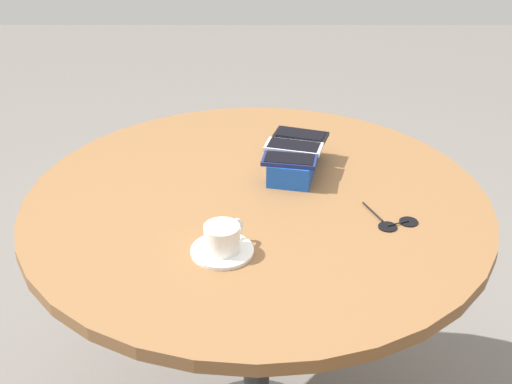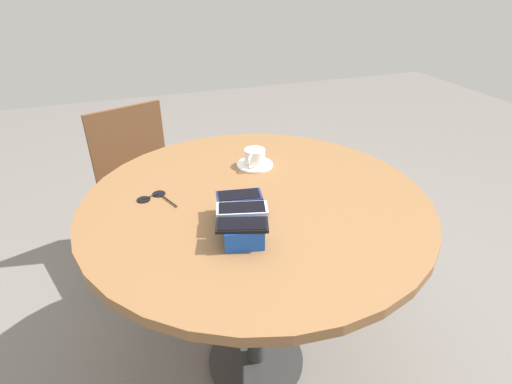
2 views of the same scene
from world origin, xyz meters
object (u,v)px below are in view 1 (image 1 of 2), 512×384
object	(u,v)px
phone_box	(294,160)
phone_black	(300,135)
sunglasses	(395,223)
round_table	(256,235)
phone_white	(293,147)
coffee_cup	(222,237)
phone_navy	(289,160)
saucer	(222,251)

from	to	relation	value
phone_box	phone_black	bearing A→B (deg)	165.11
sunglasses	round_table	bearing A→B (deg)	-108.93
phone_white	coffee_cup	bearing A→B (deg)	-23.96
coffee_cup	round_table	bearing A→B (deg)	162.14
phone_box	sunglasses	distance (m)	0.33
coffee_cup	sunglasses	bearing A→B (deg)	106.31
coffee_cup	phone_black	bearing A→B (deg)	157.12
phone_box	phone_black	xyz separation A→B (m)	(-0.07, 0.02, 0.03)
round_table	phone_navy	size ratio (longest dim) A/B	7.88
phone_box	sunglasses	bearing A→B (deg)	39.98
phone_white	saucer	bearing A→B (deg)	-24.06
phone_navy	sunglasses	size ratio (longest dim) A/B	1.14
phone_box	phone_navy	distance (m)	0.08
round_table	saucer	world-z (taller)	saucer
phone_black	phone_navy	bearing A→B (deg)	-14.10
round_table	saucer	distance (m)	0.25
phone_white	coffee_cup	world-z (taller)	phone_white
phone_navy	coffee_cup	bearing A→B (deg)	-26.73
round_table	saucer	size ratio (longest dim) A/B	8.30
phone_navy	sunglasses	bearing A→B (deg)	51.16
phone_box	phone_navy	size ratio (longest dim) A/B	1.66
round_table	sunglasses	distance (m)	0.34
phone_white	coffee_cup	size ratio (longest dim) A/B	1.67
phone_white	saucer	distance (m)	0.40
round_table	phone_white	size ratio (longest dim) A/B	7.23
phone_navy	coffee_cup	world-z (taller)	phone_navy
phone_navy	phone_box	bearing A→B (deg)	166.73
phone_box	phone_black	world-z (taller)	phone_black
saucer	coffee_cup	bearing A→B (deg)	140.48
round_table	saucer	xyz separation A→B (m)	(0.22, -0.07, 0.10)
round_table	phone_box	distance (m)	0.22
phone_white	sunglasses	distance (m)	0.34
phone_navy	saucer	xyz separation A→B (m)	(0.30, -0.15, -0.06)
phone_white	saucer	xyz separation A→B (m)	(0.36, -0.16, -0.06)
phone_white	phone_navy	size ratio (longest dim) A/B	1.09
phone_navy	coffee_cup	xyz separation A→B (m)	(0.29, -0.15, -0.03)
saucer	coffee_cup	xyz separation A→B (m)	(-0.00, 0.00, 0.03)
phone_navy	saucer	world-z (taller)	phone_navy
phone_black	phone_white	xyz separation A→B (m)	(0.07, -0.02, 0.00)
round_table	coffee_cup	bearing A→B (deg)	-17.86
round_table	phone_black	bearing A→B (deg)	152.52
phone_black	saucer	distance (m)	0.48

